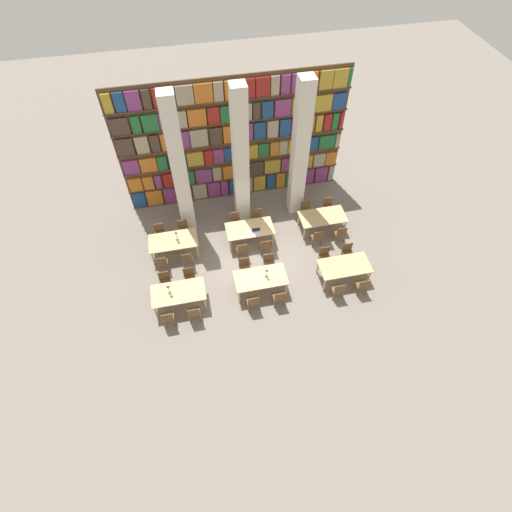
% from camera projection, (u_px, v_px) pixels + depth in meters
% --- Properties ---
extents(ground_plane, '(40.00, 40.00, 0.00)m').
position_uv_depth(ground_plane, '(255.00, 264.00, 15.72)').
color(ground_plane, gray).
extents(bookshelf_bank, '(9.28, 0.35, 5.50)m').
position_uv_depth(bookshelf_bank, '(234.00, 143.00, 16.25)').
color(bookshelf_bank, brown).
rests_on(bookshelf_bank, ground_plane).
extents(pillar_left, '(0.57, 0.57, 6.00)m').
position_uv_depth(pillar_left, '(179.00, 168.00, 14.75)').
color(pillar_left, silver).
rests_on(pillar_left, ground_plane).
extents(pillar_center, '(0.57, 0.57, 6.00)m').
position_uv_depth(pillar_center, '(241.00, 160.00, 15.05)').
color(pillar_center, silver).
rests_on(pillar_center, ground_plane).
extents(pillar_right, '(0.57, 0.57, 6.00)m').
position_uv_depth(pillar_right, '(300.00, 152.00, 15.34)').
color(pillar_right, silver).
rests_on(pillar_right, ground_plane).
extents(reading_table_0, '(1.90, 1.00, 0.75)m').
position_uv_depth(reading_table_0, '(178.00, 293.00, 14.07)').
color(reading_table_0, tan).
rests_on(reading_table_0, ground_plane).
extents(chair_0, '(0.42, 0.40, 0.86)m').
position_uv_depth(chair_0, '(168.00, 318.00, 13.69)').
color(chair_0, brown).
rests_on(chair_0, ground_plane).
extents(chair_1, '(0.42, 0.40, 0.86)m').
position_uv_depth(chair_1, '(165.00, 281.00, 14.65)').
color(chair_1, brown).
rests_on(chair_1, ground_plane).
extents(chair_2, '(0.42, 0.40, 0.86)m').
position_uv_depth(chair_2, '(194.00, 313.00, 13.81)').
color(chair_2, brown).
rests_on(chair_2, ground_plane).
extents(chair_3, '(0.42, 0.40, 0.86)m').
position_uv_depth(chair_3, '(189.00, 277.00, 14.77)').
color(chair_3, brown).
rests_on(chair_3, ground_plane).
extents(desk_lamp_0, '(0.14, 0.14, 0.46)m').
position_uv_depth(desk_lamp_0, '(168.00, 288.00, 13.73)').
color(desk_lamp_0, brown).
rests_on(desk_lamp_0, reading_table_0).
extents(reading_table_1, '(1.90, 1.00, 0.75)m').
position_uv_depth(reading_table_1, '(261.00, 279.00, 14.47)').
color(reading_table_1, tan).
rests_on(reading_table_1, ground_plane).
extents(chair_4, '(0.42, 0.40, 0.86)m').
position_uv_depth(chair_4, '(253.00, 302.00, 14.09)').
color(chair_4, brown).
rests_on(chair_4, ground_plane).
extents(chair_5, '(0.42, 0.40, 0.86)m').
position_uv_depth(chair_5, '(245.00, 267.00, 15.05)').
color(chair_5, brown).
rests_on(chair_5, ground_plane).
extents(chair_6, '(0.42, 0.40, 0.86)m').
position_uv_depth(chair_6, '(279.00, 297.00, 14.21)').
color(chair_6, brown).
rests_on(chair_6, ground_plane).
extents(chair_7, '(0.42, 0.40, 0.86)m').
position_uv_depth(chair_7, '(269.00, 263.00, 15.17)').
color(chair_7, brown).
rests_on(chair_7, ground_plane).
extents(desk_lamp_1, '(0.14, 0.14, 0.43)m').
position_uv_depth(desk_lamp_1, '(267.00, 272.00, 14.20)').
color(desk_lamp_1, brown).
rests_on(desk_lamp_1, reading_table_1).
extents(reading_table_2, '(1.90, 1.00, 0.75)m').
position_uv_depth(reading_table_2, '(344.00, 267.00, 14.80)').
color(reading_table_2, tan).
rests_on(reading_table_2, ground_plane).
extents(chair_8, '(0.42, 0.40, 0.86)m').
position_uv_depth(chair_8, '(338.00, 289.00, 14.42)').
color(chair_8, brown).
rests_on(chair_8, ground_plane).
extents(chair_9, '(0.42, 0.40, 0.86)m').
position_uv_depth(chair_9, '(325.00, 256.00, 15.38)').
color(chair_9, brown).
rests_on(chair_9, ground_plane).
extents(chair_10, '(0.42, 0.40, 0.86)m').
position_uv_depth(chair_10, '(362.00, 285.00, 14.54)').
color(chair_10, brown).
rests_on(chair_10, ground_plane).
extents(chair_11, '(0.42, 0.40, 0.86)m').
position_uv_depth(chair_11, '(348.00, 252.00, 15.50)').
color(chair_11, brown).
rests_on(chair_11, ground_plane).
extents(reading_table_3, '(1.90, 1.00, 0.75)m').
position_uv_depth(reading_table_3, '(173.00, 242.00, 15.58)').
color(reading_table_3, tan).
rests_on(reading_table_3, ground_plane).
extents(chair_12, '(0.42, 0.40, 0.86)m').
position_uv_depth(chair_12, '(162.00, 262.00, 15.19)').
color(chair_12, brown).
rests_on(chair_12, ground_plane).
extents(chair_13, '(0.42, 0.40, 0.86)m').
position_uv_depth(chair_13, '(160.00, 233.00, 16.15)').
color(chair_13, brown).
rests_on(chair_13, ground_plane).
extents(chair_14, '(0.42, 0.40, 0.86)m').
position_uv_depth(chair_14, '(187.00, 258.00, 15.31)').
color(chair_14, brown).
rests_on(chair_14, ground_plane).
extents(chair_15, '(0.42, 0.40, 0.86)m').
position_uv_depth(chair_15, '(183.00, 229.00, 16.27)').
color(chair_15, brown).
rests_on(chair_15, ground_plane).
extents(desk_lamp_2, '(0.14, 0.14, 0.47)m').
position_uv_depth(desk_lamp_2, '(176.00, 235.00, 15.28)').
color(desk_lamp_2, brown).
rests_on(desk_lamp_2, reading_table_3).
extents(reading_table_4, '(1.90, 1.00, 0.75)m').
position_uv_depth(reading_table_4, '(250.00, 230.00, 15.98)').
color(reading_table_4, tan).
rests_on(reading_table_4, ground_plane).
extents(chair_16, '(0.42, 0.40, 0.86)m').
position_uv_depth(chair_16, '(242.00, 249.00, 15.60)').
color(chair_16, brown).
rests_on(chair_16, ground_plane).
extents(chair_17, '(0.42, 0.40, 0.86)m').
position_uv_depth(chair_17, '(235.00, 221.00, 16.56)').
color(chair_17, brown).
rests_on(chair_17, ground_plane).
extents(chair_18, '(0.42, 0.40, 0.86)m').
position_uv_depth(chair_18, '(265.00, 246.00, 15.72)').
color(chair_18, brown).
rests_on(chair_18, ground_plane).
extents(chair_19, '(0.42, 0.40, 0.86)m').
position_uv_depth(chair_19, '(257.00, 218.00, 16.68)').
color(chair_19, brown).
rests_on(chair_19, ground_plane).
extents(laptop, '(0.32, 0.22, 0.21)m').
position_uv_depth(laptop, '(256.00, 232.00, 15.73)').
color(laptop, silver).
rests_on(laptop, reading_table_4).
extents(reading_table_5, '(1.90, 1.00, 0.75)m').
position_uv_depth(reading_table_5, '(323.00, 218.00, 16.40)').
color(reading_table_5, tan).
rests_on(reading_table_5, ground_plane).
extents(chair_20, '(0.42, 0.40, 0.86)m').
position_uv_depth(chair_20, '(317.00, 237.00, 16.02)').
color(chair_20, brown).
rests_on(chair_20, ground_plane).
extents(chair_21, '(0.42, 0.40, 0.86)m').
position_uv_depth(chair_21, '(306.00, 210.00, 16.98)').
color(chair_21, brown).
rests_on(chair_21, ground_plane).
extents(chair_22, '(0.42, 0.40, 0.86)m').
position_uv_depth(chair_22, '(340.00, 233.00, 16.14)').
color(chair_22, brown).
rests_on(chair_22, ground_plane).
extents(chair_23, '(0.42, 0.40, 0.86)m').
position_uv_depth(chair_23, '(328.00, 206.00, 17.10)').
color(chair_23, brown).
rests_on(chair_23, ground_plane).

